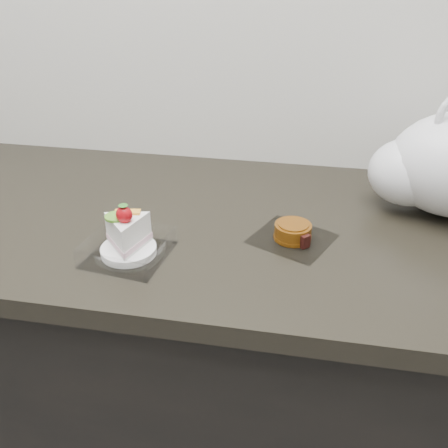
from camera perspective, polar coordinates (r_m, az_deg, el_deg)
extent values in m
cube|color=black|center=(1.33, -4.24, -16.97)|extent=(2.00, 0.60, 0.86)
cube|color=black|center=(1.05, -5.15, 0.12)|extent=(2.04, 0.64, 0.04)
cube|color=white|center=(0.92, -10.79, -3.40)|extent=(0.15, 0.15, 0.00)
cylinder|color=white|center=(0.91, -10.84, -2.95)|extent=(0.10, 0.10, 0.01)
ellipsoid|color=red|center=(0.86, -11.34, 1.05)|extent=(0.03, 0.02, 0.03)
cone|color=#2D7223|center=(0.86, -11.44, 1.89)|extent=(0.02, 0.02, 0.01)
cylinder|color=#63AA31|center=(0.88, -12.33, 0.81)|extent=(0.04, 0.04, 0.00)
cube|color=#FBA72F|center=(0.89, -10.98, 1.35)|extent=(0.05, 0.02, 0.00)
cube|color=white|center=(0.96, 7.81, -1.64)|extent=(0.18, 0.18, 0.00)
cylinder|color=brown|center=(0.95, 7.87, -0.85)|extent=(0.08, 0.08, 0.03)
cylinder|color=brown|center=(0.96, 7.82, -1.43)|extent=(0.09, 0.09, 0.01)
cylinder|color=brown|center=(0.94, 7.94, -0.01)|extent=(0.07, 0.07, 0.00)
cube|color=black|center=(0.93, 9.09, -1.85)|extent=(0.03, 0.03, 0.03)
ellipsoid|color=white|center=(1.09, 20.43, 5.58)|extent=(0.19, 0.18, 0.14)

